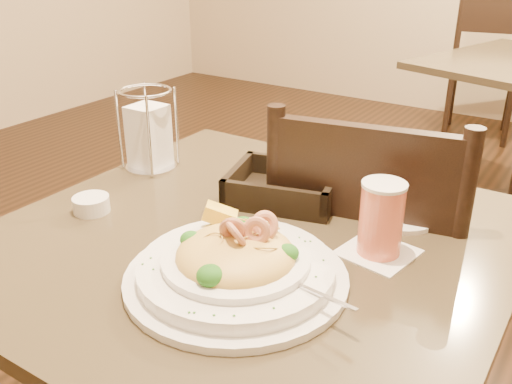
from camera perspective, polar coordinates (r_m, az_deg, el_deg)
The scene contains 9 objects.
main_table at distance 1.18m, azimuth -0.55°, elevation -14.15°, with size 0.90×0.90×0.72m.
dining_chair_near at distance 1.35m, azimuth 10.98°, elevation -8.76°, with size 0.49×0.49×0.93m.
dining_chair_far at distance 3.92m, azimuth 22.00°, elevation 12.02°, with size 0.49×0.49×0.93m.
pasta_bowl at distance 0.90m, azimuth -2.01°, elevation -7.20°, with size 0.39×0.36×0.11m.
drink_glass at distance 0.98m, azimuth 12.41°, elevation -2.68°, with size 0.13×0.13×0.13m.
bread_basket at distance 1.18m, azimuth 2.81°, elevation 0.32°, with size 0.26×0.23×0.06m.
napkin_caddy at distance 1.34m, azimuth -10.68°, elevation 5.64°, with size 0.12×0.12×0.19m.
side_plate at distance 1.15m, azimuth 14.09°, elevation -2.23°, with size 0.15×0.15×0.01m, color white.
butter_ramekin at distance 1.18m, azimuth -16.15°, elevation -1.18°, with size 0.07×0.07×0.03m, color white.
Camera 1 is at (0.51, -0.76, 1.23)m, focal length 40.00 mm.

